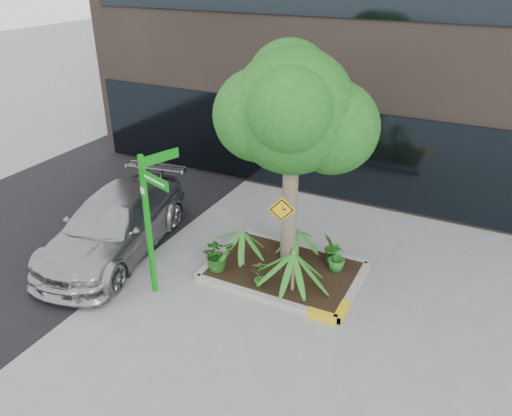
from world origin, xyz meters
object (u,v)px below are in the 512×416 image
at_px(street_sign_post, 151,211).
at_px(cattle_sign, 282,223).
at_px(tree, 293,111).
at_px(parked_car, 114,225).

distance_m(street_sign_post, cattle_sign, 2.71).
bearing_deg(tree, parked_car, -161.21).
xyz_separation_m(parked_car, street_sign_post, (1.88, -0.89, 1.20)).
height_order(parked_car, cattle_sign, cattle_sign).
relative_size(parked_car, cattle_sign, 2.68).
relative_size(parked_car, street_sign_post, 1.57).
bearing_deg(cattle_sign, tree, 72.49).
distance_m(parked_car, street_sign_post, 2.40).
bearing_deg(cattle_sign, parked_car, 166.24).
height_order(parked_car, street_sign_post, street_sign_post).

